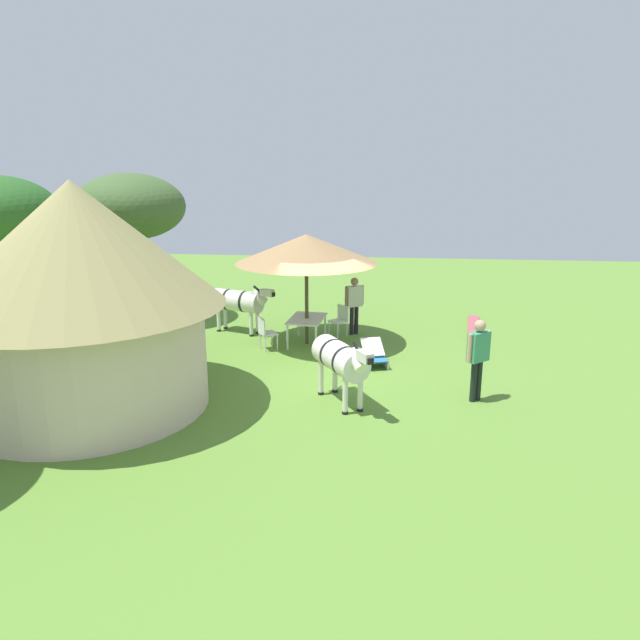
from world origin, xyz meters
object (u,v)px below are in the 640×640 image
Objects in this scene: zebra_by_umbrella at (239,301)px; standing_watcher at (478,353)px; patio_dining_table at (307,321)px; patio_chair_near_lawn at (265,331)px; patio_chair_near_hut at (340,318)px; shade_umbrella at (306,249)px; guest_beside_umbrella at (354,300)px; zebra_nearest_camera at (341,359)px; acacia_tree_far_lawn at (130,207)px; striped_lounge_chair at (374,356)px; thatched_hut at (81,289)px.

standing_watcher is at bearing 74.23° from zebra_by_umbrella.
patio_chair_near_lawn is (-0.69, 1.04, -0.14)m from patio_dining_table.
patio_dining_table is 0.71× the size of zebra_by_umbrella.
patio_chair_near_lawn is 0.43× the size of zebra_by_umbrella.
patio_chair_near_hut is 3.05m from zebra_by_umbrella.
patio_chair_near_hut is (1.58, -1.91, 0.00)m from patio_chair_near_lawn.
patio_chair_near_hut is at bearing -44.28° from patio_dining_table.
zebra_by_umbrella is (0.88, 2.15, 0.30)m from patio_dining_table.
shade_umbrella is 2.01m from patio_dining_table.
guest_beside_umbrella reaches higher than zebra_nearest_camera.
acacia_tree_far_lawn reaches higher than patio_chair_near_lawn.
patio_chair_near_lawn reaches higher than patio_dining_table.
acacia_tree_far_lawn reaches higher than guest_beside_umbrella.
patio_dining_table reaches higher than striped_lounge_chair.
striped_lounge_chair is at bearing 37.46° from patio_chair_near_lawn.
patio_chair_near_lawn is 2.48m from patio_chair_near_hut.
shade_umbrella is 2.18× the size of standing_watcher.
shade_umbrella reaches higher than patio_chair_near_lawn.
patio_chair_near_hut is at bearing -116.84° from zebra_nearest_camera.
thatched_hut is 6.21m from shade_umbrella.
patio_chair_near_lawn is 4.19m from zebra_nearest_camera.
guest_beside_umbrella is (1.78, -2.30, 0.50)m from patio_chair_near_lawn.
thatched_hut reaches higher than shade_umbrella.
patio_chair_near_lawn is at bearing 123.51° from patio_dining_table.
patio_chair_near_hut is 7.38m from acacia_tree_far_lawn.
zebra_by_umbrella is at bearing -49.42° from striped_lounge_chair.
zebra_by_umbrella is at bearing 67.67° from shade_umbrella.
zebra_nearest_camera is (-2.44, 0.64, 0.72)m from striped_lounge_chair.
acacia_tree_far_lawn is (2.62, 4.70, 3.09)m from patio_chair_near_lawn.
patio_dining_table is 0.78× the size of zebra_nearest_camera.
zebra_nearest_camera is 0.41× the size of acacia_tree_far_lawn.
shade_umbrella reaches higher than zebra_by_umbrella.
striped_lounge_chair is (-1.71, -1.91, -0.41)m from patio_dining_table.
patio_dining_table is 1.67× the size of patio_chair_near_lawn.
patio_chair_near_lawn is 0.47× the size of zebra_nearest_camera.
standing_watcher is 2.87m from zebra_nearest_camera.
zebra_by_umbrella is at bearing 103.54° from standing_watcher.
patio_chair_near_hut is at bearing -44.28° from shade_umbrella.
standing_watcher is (1.18, -7.94, -1.43)m from thatched_hut.
striped_lounge_chair is at bearing 77.88° from zebra_by_umbrella.
patio_dining_table is 4.35m from zebra_nearest_camera.
patio_chair_near_lawn is 0.51× the size of standing_watcher.
acacia_tree_far_lawn is (1.05, 3.60, 2.66)m from zebra_by_umbrella.
thatched_hut is 8.15m from standing_watcher.
acacia_tree_far_lawn is at bearing -72.30° from zebra_nearest_camera.
acacia_tree_far_lawn is at bearing 71.39° from patio_dining_table.
zebra_nearest_camera is at bearing -163.00° from shade_umbrella.
standing_watcher is at bearing 91.00° from guest_beside_umbrella.
patio_chair_near_lawn is 0.19× the size of acacia_tree_far_lawn.
acacia_tree_far_lawn is at bearing -152.65° from patio_chair_near_lawn.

